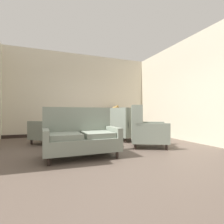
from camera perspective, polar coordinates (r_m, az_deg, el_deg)
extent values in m
plane|color=brown|center=(4.46, -2.36, -11.99)|extent=(8.15, 8.15, 0.00)
cube|color=beige|center=(7.21, -10.00, 5.67)|extent=(5.88, 0.08, 3.30)
cube|color=beige|center=(6.63, 19.15, 6.20)|extent=(0.08, 4.07, 3.30)
cube|color=black|center=(7.17, -9.92, -7.01)|extent=(5.72, 0.03, 0.12)
cylinder|color=black|center=(4.57, -6.29, -5.77)|extent=(0.95, 0.95, 0.04)
cylinder|color=black|center=(4.60, -6.29, -8.49)|extent=(0.10, 0.10, 0.40)
cube|color=black|center=(4.69, -3.63, -10.96)|extent=(0.28, 0.07, 0.07)
cube|color=black|center=(4.80, -7.96, -10.70)|extent=(0.17, 0.28, 0.07)
cube|color=black|center=(4.42, -6.94, -11.62)|extent=(0.18, 0.28, 0.07)
cylinder|color=#384C93|center=(4.52, -6.31, -5.46)|extent=(0.10, 0.10, 0.02)
ellipsoid|color=#384C93|center=(4.51, -6.31, -4.17)|extent=(0.17, 0.17, 0.18)
cylinder|color=#384C93|center=(4.50, -6.31, -2.53)|extent=(0.07, 0.07, 0.08)
torus|color=#384C93|center=(4.50, -6.31, -2.03)|extent=(0.11, 0.11, 0.02)
cube|color=gray|center=(3.64, -10.05, -10.30)|extent=(1.49, 0.87, 0.27)
cube|color=gray|center=(3.93, -11.14, -3.02)|extent=(1.49, 0.16, 0.62)
cube|color=gray|center=(3.51, -15.16, -7.63)|extent=(0.60, 0.66, 0.10)
cube|color=gray|center=(3.65, -4.86, -7.36)|extent=(0.60, 0.66, 0.10)
cube|color=gray|center=(3.47, -21.10, -6.94)|extent=(0.12, 0.75, 0.19)
cube|color=gray|center=(3.76, 0.47, -6.44)|extent=(0.12, 0.75, 0.19)
cylinder|color=black|center=(3.26, -20.18, -15.11)|extent=(0.06, 0.06, 0.14)
cylinder|color=black|center=(3.55, 1.68, -13.90)|extent=(0.06, 0.06, 0.14)
cylinder|color=black|center=(3.94, -20.55, -12.52)|extent=(0.06, 0.06, 0.14)
cylinder|color=black|center=(4.18, -2.26, -11.81)|extent=(0.06, 0.06, 0.14)
cube|color=gray|center=(5.70, 4.33, -6.55)|extent=(1.01, 1.03, 0.28)
cube|color=gray|center=(5.45, 1.97, -1.98)|extent=(0.41, 0.81, 0.64)
cube|color=gray|center=(5.26, 5.35, -1.20)|extent=(0.22, 0.16, 0.49)
cube|color=gray|center=(5.77, 0.20, -1.11)|extent=(0.22, 0.16, 0.49)
cube|color=gray|center=(5.48, 7.38, -4.34)|extent=(0.67, 0.32, 0.19)
cube|color=gray|center=(5.97, 2.22, -4.00)|extent=(0.67, 0.32, 0.19)
cylinder|color=black|center=(5.74, 8.89, -8.62)|extent=(0.06, 0.06, 0.14)
cylinder|color=black|center=(6.18, 4.18, -8.02)|extent=(0.06, 0.06, 0.14)
cylinder|color=black|center=(5.29, 4.51, -9.35)|extent=(0.06, 0.06, 0.14)
cylinder|color=black|center=(5.76, -0.21, -8.60)|extent=(0.06, 0.06, 0.14)
cube|color=gray|center=(5.48, -19.74, -6.72)|extent=(1.24, 1.23, 0.30)
cube|color=gray|center=(5.20, -16.52, -2.08)|extent=(0.67, 0.71, 0.61)
cube|color=gray|center=(5.55, -14.93, -1.21)|extent=(0.22, 0.21, 0.46)
cube|color=gray|center=(4.97, -19.93, -1.32)|extent=(0.22, 0.21, 0.46)
cube|color=gray|center=(5.77, -17.72, -3.76)|extent=(0.66, 0.62, 0.23)
cube|color=gray|center=(5.21, -22.81, -4.13)|extent=(0.66, 0.62, 0.23)
cylinder|color=black|center=(6.00, -20.35, -8.24)|extent=(0.06, 0.06, 0.14)
cylinder|color=black|center=(5.52, -25.06, -8.95)|extent=(0.06, 0.06, 0.14)
cylinder|color=black|center=(5.54, -14.45, -8.92)|extent=(0.06, 0.06, 0.14)
cylinder|color=black|center=(5.01, -19.01, -9.85)|extent=(0.06, 0.06, 0.14)
cube|color=gray|center=(4.69, 12.15, -7.93)|extent=(1.17, 1.12, 0.28)
cube|color=gray|center=(4.62, 7.36, -2.07)|extent=(0.48, 0.77, 0.68)
cube|color=gray|center=(4.28, 8.74, -1.12)|extent=(0.22, 0.18, 0.52)
cube|color=gray|center=(4.97, 8.25, -1.00)|extent=(0.22, 0.18, 0.52)
cube|color=gray|center=(4.33, 13.36, -5.16)|extent=(0.77, 0.46, 0.23)
cube|color=gray|center=(5.01, 12.24, -4.49)|extent=(0.77, 0.46, 0.23)
cylinder|color=black|center=(4.48, 17.54, -11.01)|extent=(0.06, 0.06, 0.14)
cylinder|color=black|center=(5.09, 16.01, -9.71)|extent=(0.06, 0.06, 0.14)
cylinder|color=black|center=(4.38, 7.66, -11.25)|extent=(0.06, 0.06, 0.14)
cylinder|color=black|center=(5.00, 7.35, -9.87)|extent=(0.06, 0.06, 0.14)
cylinder|color=black|center=(6.12, 3.76, -2.76)|extent=(0.51, 0.51, 0.03)
cylinder|color=black|center=(6.14, 3.76, -5.80)|extent=(0.07, 0.07, 0.62)
cylinder|color=black|center=(6.18, 3.76, -8.49)|extent=(0.33, 0.33, 0.04)
cube|color=black|center=(7.30, 0.94, -3.71)|extent=(1.10, 0.40, 0.73)
cube|color=black|center=(7.45, 0.41, -0.10)|extent=(1.10, 0.04, 0.19)
cube|color=black|center=(7.02, -2.39, -7.25)|extent=(0.06, 0.06, 0.10)
cube|color=black|center=(7.40, 4.99, -6.88)|extent=(0.06, 0.06, 0.10)
cube|color=black|center=(7.30, -3.17, -6.97)|extent=(0.06, 0.06, 0.10)
cube|color=black|center=(7.67, 3.98, -6.64)|extent=(0.06, 0.06, 0.10)
cube|color=black|center=(7.26, 1.00, -0.29)|extent=(0.24, 0.24, 0.14)
cone|color=#B28942|center=(7.22, 1.68, 1.52)|extent=(0.37, 0.47, 0.47)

